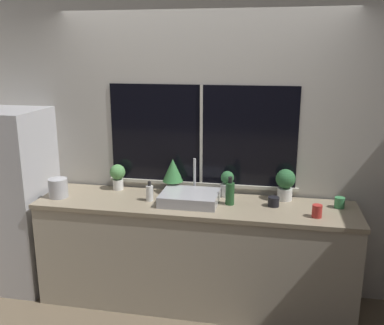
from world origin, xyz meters
TOP-DOWN VIEW (x-y plane):
  - ground_plane at (0.00, 0.00)m, footprint 14.00×14.00m
  - wall_back at (0.00, 0.67)m, footprint 8.00×0.09m
  - wall_left at (-2.35, 1.50)m, footprint 0.06×7.00m
  - counter at (0.00, 0.30)m, footprint 2.68×0.62m
  - refrigerator at (-1.73, 0.34)m, footprint 0.68×0.67m
  - sink at (-0.04, 0.30)m, footprint 0.48×0.43m
  - potted_plant_far_left at (-0.76, 0.53)m, footprint 0.14×0.14m
  - potted_plant_center_left at (-0.24, 0.53)m, footprint 0.18×0.18m
  - potted_plant_center_right at (0.25, 0.53)m, footprint 0.12×0.12m
  - potted_plant_far_right at (0.74, 0.53)m, footprint 0.17×0.17m
  - soap_bottle at (-0.38, 0.28)m, footprint 0.06×0.06m
  - bottle_tall at (0.30, 0.32)m, footprint 0.07×0.07m
  - mug_black at (0.65, 0.35)m, footprint 0.09×0.09m
  - mug_red at (0.98, 0.17)m, footprint 0.08×0.08m
  - mug_green at (1.18, 0.41)m, footprint 0.08×0.08m
  - kettle at (-1.19, 0.22)m, footprint 0.16×0.16m

SIDE VIEW (x-z plane):
  - ground_plane at x=0.00m, z-range 0.00..0.00m
  - counter at x=0.00m, z-range 0.00..0.93m
  - refrigerator at x=-1.73m, z-range 0.00..1.66m
  - mug_black at x=0.65m, z-range 0.93..1.00m
  - mug_green at x=1.18m, z-range 0.93..1.01m
  - sink at x=-0.04m, z-range 0.81..1.14m
  - mug_red at x=0.98m, z-range 0.93..1.03m
  - soap_bottle at x=-0.38m, z-range 0.91..1.08m
  - kettle at x=-1.19m, z-range 0.92..1.11m
  - bottle_tall at x=0.30m, z-range 0.91..1.14m
  - potted_plant_center_right at x=0.25m, z-range 0.92..1.15m
  - potted_plant_far_left at x=-0.76m, z-range 0.95..1.18m
  - potted_plant_far_right at x=0.74m, z-range 0.94..1.21m
  - potted_plant_center_left at x=-0.24m, z-range 0.96..1.27m
  - wall_left at x=-2.35m, z-range 0.00..2.70m
  - wall_back at x=0.00m, z-range 0.00..2.70m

